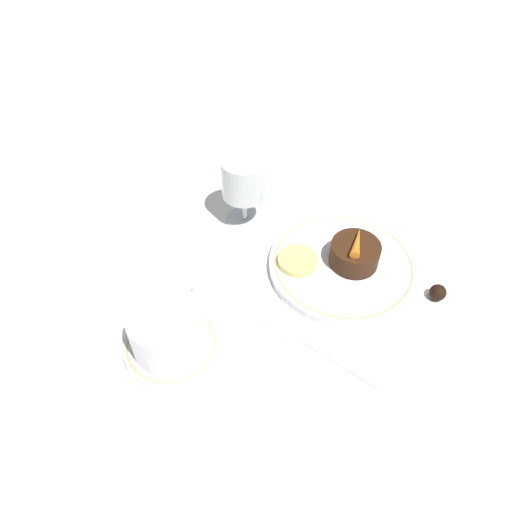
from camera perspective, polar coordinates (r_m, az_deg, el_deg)
name	(u,v)px	position (r m, az deg, el deg)	size (l,w,h in m)	color
ground_plane	(334,262)	(0.79, 8.86, -0.74)	(3.00, 3.00, 0.00)	white
dinner_plate	(342,265)	(0.78, 9.85, -1.06)	(0.23, 0.23, 0.01)	white
saucer	(172,345)	(0.69, -9.62, -9.96)	(0.13, 0.13, 0.01)	white
coffee_cup	(167,329)	(0.66, -10.16, -8.27)	(0.12, 0.10, 0.07)	white
spoon	(189,319)	(0.71, -7.71, -7.20)	(0.06, 0.09, 0.00)	silver
wine_glass	(244,181)	(0.80, -1.39, 8.53)	(0.07, 0.07, 0.12)	silver
fork	(307,342)	(0.69, 5.86, -9.74)	(0.06, 0.18, 0.01)	silver
dessert_cake	(355,254)	(0.77, 11.22, 0.28)	(0.07, 0.07, 0.04)	#381E0F
carrot_garnish	(357,242)	(0.75, 11.50, 1.62)	(0.06, 0.02, 0.01)	orange
pineapple_slice	(298,261)	(0.76, 4.77, -0.55)	(0.06, 0.06, 0.01)	#EFE075
chocolate_truffle	(438,293)	(0.77, 20.06, -3.94)	(0.02, 0.02, 0.02)	black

